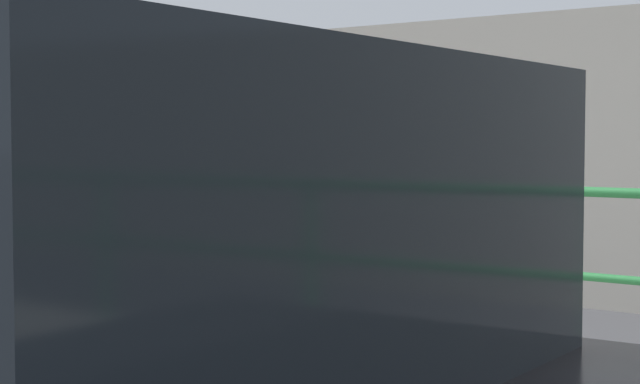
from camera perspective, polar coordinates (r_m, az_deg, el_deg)
parking_meter at (r=3.65m, az=3.36°, el=-2.35°), size 0.17×0.18×1.53m
pedestrian_at_meter at (r=4.03m, az=-1.85°, el=-4.31°), size 0.64×0.50×1.64m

